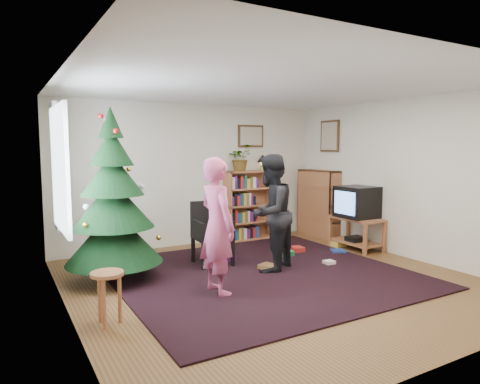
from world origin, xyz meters
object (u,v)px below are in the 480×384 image
potted_plant (240,158)px  tv_stand (356,230)px  stool (107,284)px  picture_right (330,136)px  bookshelf_right (318,203)px  table_lamp (263,160)px  crt_tv (357,202)px  christmas_tree (113,209)px  armchair (209,231)px  person_by_chair (270,213)px  bookshelf_back (249,204)px  person_standing (217,226)px  picture_back (251,136)px

potted_plant → tv_stand: bearing=-49.1°
stool → picture_right: bearing=24.3°
bookshelf_right → potted_plant: (-1.50, 0.46, 0.88)m
table_lamp → stool: bearing=-142.6°
table_lamp → bookshelf_right: bearing=-24.5°
picture_right → crt_tv: 1.54m
stool → table_lamp: size_ratio=1.75×
christmas_tree → picture_right: bearing=9.4°
armchair → tv_stand: bearing=-4.4°
bookshelf_right → tv_stand: (-0.12, -1.14, -0.34)m
christmas_tree → potted_plant: bearing=26.2°
christmas_tree → person_by_chair: 2.12m
bookshelf_back → armchair: bookshelf_back is taller
bookshelf_right → tv_stand: bookshelf_right is taller
stool → person_by_chair: (2.42, 0.76, 0.41)m
armchair → person_standing: size_ratio=0.58×
tv_stand → potted_plant: bearing=130.9°
picture_back → person_standing: (-2.00, -2.55, -1.14)m
picture_back → potted_plant: size_ratio=1.12×
picture_right → bookshelf_right: bearing=135.4°
bookshelf_back → stool: 4.23m
tv_stand → table_lamp: (-0.88, 1.60, 1.18)m
picture_back → bookshelf_back: 1.30m
picture_back → bookshelf_right: (1.19, -0.59, -1.29)m
person_standing → picture_right: bearing=-65.1°
armchair → potted_plant: bearing=49.2°
christmas_tree → armchair: christmas_tree is taller
potted_plant → bookshelf_back: bearing=0.0°
person_standing → potted_plant: bearing=-38.9°
person_standing → person_by_chair: size_ratio=0.99×
picture_right → bookshelf_back: (-1.44, 0.59, -1.29)m
tv_stand → person_by_chair: 2.09m
tv_stand → potted_plant: 2.44m
picture_right → person_standing: bearing=-151.2°
potted_plant → christmas_tree: bearing=-153.8°
christmas_tree → table_lamp: christmas_tree is taller
armchair → potted_plant: size_ratio=1.91×
person_by_chair → crt_tv: bearing=159.6°
tv_stand → bookshelf_right: bearing=84.0°
picture_right → person_by_chair: (-2.26, -1.35, -1.13)m
picture_back → stool: bearing=-139.7°
stool → table_lamp: 4.58m
bookshelf_back → person_standing: (-1.89, -2.42, 0.15)m
tv_stand → person_by_chair: size_ratio=0.54×
christmas_tree → bookshelf_right: christmas_tree is taller
christmas_tree → bookshelf_back: bearing=24.6°
bookshelf_back → armchair: bearing=-139.8°
table_lamp → picture_right: bearing=-27.4°
crt_tv → person_by_chair: bearing=-170.1°
person_standing → table_lamp: size_ratio=5.35×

